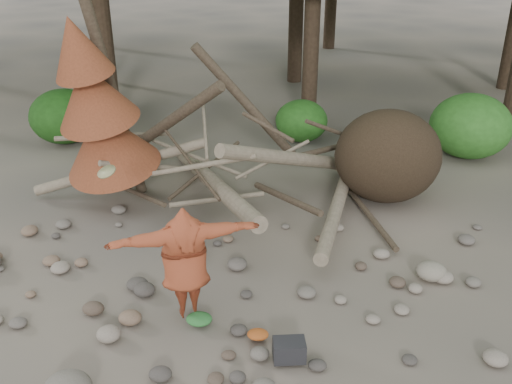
{
  "coord_description": "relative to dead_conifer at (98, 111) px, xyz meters",
  "views": [
    {
      "loc": [
        0.74,
        -6.89,
        5.4
      ],
      "look_at": [
        0.08,
        1.5,
        1.4
      ],
      "focal_mm": 40.0,
      "sensor_mm": 36.0,
      "label": 1
    }
  ],
  "objects": [
    {
      "name": "ground",
      "position": [
        3.12,
        -3.37,
        -2.11
      ],
      "size": [
        120.0,
        120.0,
        0.0
      ],
      "primitive_type": "plane",
      "color": "#514C44",
      "rests_on": "ground"
    },
    {
      "name": "deadfall_pile",
      "position": [
        5.13,
        0.87,
        -1.16
      ],
      "size": [
        8.55,
        5.24,
        3.3
      ],
      "color": "#332619",
      "rests_on": "ground"
    },
    {
      "name": "dead_conifer",
      "position": [
        0.0,
        0.0,
        0.0
      ],
      "size": [
        2.06,
        2.16,
        4.35
      ],
      "color": "#4C3F30",
      "rests_on": "ground"
    },
    {
      "name": "bush_left",
      "position": [
        -2.38,
        3.83,
        -1.39
      ],
      "size": [
        1.8,
        1.8,
        1.44
      ],
      "primitive_type": "ellipsoid",
      "color": "#1F5015",
      "rests_on": "ground"
    },
    {
      "name": "bush_mid",
      "position": [
        3.92,
        4.43,
        -1.55
      ],
      "size": [
        1.4,
        1.4,
        1.12
      ],
      "primitive_type": "ellipsoid",
      "color": "#29661D",
      "rests_on": "ground"
    },
    {
      "name": "bush_right",
      "position": [
        8.12,
        3.63,
        -1.31
      ],
      "size": [
        2.0,
        2.0,
        1.6
      ],
      "primitive_type": "ellipsoid",
      "color": "#347925",
      "rests_on": "ground"
    },
    {
      "name": "frisbee_thrower",
      "position": [
        2.28,
        -3.39,
        -1.14
      ],
      "size": [
        2.49,
        1.37,
        2.12
      ],
      "color": "#963D21",
      "rests_on": "ground"
    },
    {
      "name": "backpack",
      "position": [
        3.83,
        -4.25,
        -1.97
      ],
      "size": [
        0.47,
        0.35,
        0.29
      ],
      "primitive_type": "cube",
      "rotation": [
        0.0,
        0.0,
        0.14
      ],
      "color": "black",
      "rests_on": "ground"
    },
    {
      "name": "cloth_green",
      "position": [
        2.49,
        -3.59,
        -2.04
      ],
      "size": [
        0.39,
        0.32,
        0.14
      ],
      "primitive_type": "ellipsoid",
      "color": "#2B6D30",
      "rests_on": "ground"
    },
    {
      "name": "cloth_orange",
      "position": [
        3.38,
        -3.85,
        -2.06
      ],
      "size": [
        0.31,
        0.25,
        0.11
      ],
      "primitive_type": "ellipsoid",
      "color": "#AC4F1D",
      "rests_on": "ground"
    },
    {
      "name": "boulder_mid_right",
      "position": [
        6.13,
        -2.08,
        -1.96
      ],
      "size": [
        0.51,
        0.46,
        0.31
      ],
      "primitive_type": "ellipsoid",
      "color": "gray",
      "rests_on": "ground"
    }
  ]
}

